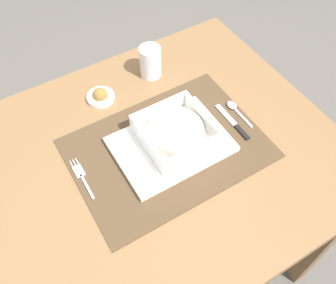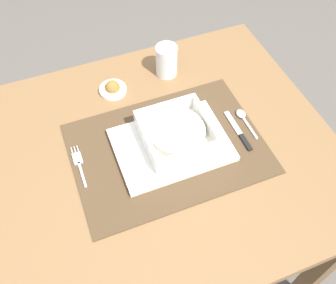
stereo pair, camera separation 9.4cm
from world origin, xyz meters
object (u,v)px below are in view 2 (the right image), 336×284
Objects in this scene: porridge_bowl at (177,134)px; fork at (79,163)px; butter_knife at (239,133)px; drinking_glass at (167,62)px; spoon at (243,117)px; condiment_saucer at (113,89)px; dining_table at (159,173)px.

porridge_bowl is 1.31× the size of fork.
drinking_glass is (-0.09, 0.29, 0.04)m from butter_knife.
fork is 0.94× the size of butter_knife.
spoon is (0.45, -0.02, 0.00)m from fork.
butter_knife is 1.77× the size of condiment_saucer.
porridge_bowl is 0.26m from condiment_saucer.
butter_knife is (0.42, -0.06, 0.00)m from fork.
dining_table is 0.15m from porridge_bowl.
condiment_saucer reaches higher than fork.
condiment_saucer is at bearing 55.06° from fork.
fork is at bearing -178.34° from spoon.
drinking_glass is (-0.13, 0.24, 0.03)m from spoon.
dining_table is at bearing -79.58° from condiment_saucer.
butter_knife is (0.22, -0.03, 0.11)m from dining_table.
drinking_glass is at bearing 64.26° from dining_table.
butter_knife is (-0.03, -0.05, -0.00)m from spoon.
fork is 0.26m from condiment_saucer.
dining_table is 0.28m from spoon.
porridge_bowl is 1.24× the size of butter_knife.
condiment_saucer is (-0.17, -0.01, -0.03)m from drinking_glass.
butter_knife is at bearing -7.86° from fork.
drinking_glass reaches higher than spoon.
butter_knife reaches higher than fork.
dining_table is 6.61× the size of butter_knife.
condiment_saucer is at bearing 112.83° from porridge_bowl.
dining_table is at bearing -9.65° from fork.
drinking_glass is at bearing 35.60° from fork.
condiment_saucer reaches higher than butter_knife.
butter_knife is at bearing -45.77° from condiment_saucer.
porridge_bowl is at bearing 166.70° from butter_knife.
porridge_bowl is 0.25m from fork.
dining_table is 11.68× the size of condiment_saucer.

